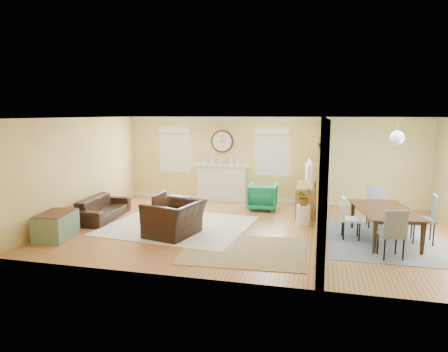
{
  "coord_description": "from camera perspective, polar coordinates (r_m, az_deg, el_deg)",
  "views": [
    {
      "loc": [
        1.44,
        -8.98,
        2.7
      ],
      "look_at": [
        -0.8,
        0.3,
        1.2
      ],
      "focal_mm": 32.0,
      "sensor_mm": 36.0,
      "label": 1
    }
  ],
  "objects": [
    {
      "name": "floor",
      "position": [
        9.48,
        4.31,
        -7.63
      ],
      "size": [
        9.0,
        9.0,
        0.0
      ],
      "primitive_type": "plane",
      "color": "#9A5B32",
      "rests_on": "ground"
    },
    {
      "name": "wall_back",
      "position": [
        12.15,
        6.68,
        2.25
      ],
      "size": [
        9.0,
        0.02,
        2.6
      ],
      "primitive_type": "cube",
      "color": "tan",
      "rests_on": "ground"
    },
    {
      "name": "wall_front",
      "position": [
        6.31,
        0.03,
        -3.88
      ],
      "size": [
        9.0,
        0.02,
        2.6
      ],
      "primitive_type": "cube",
      "color": "tan",
      "rests_on": "ground"
    },
    {
      "name": "wall_left",
      "position": [
        10.86,
        -19.75,
        0.99
      ],
      "size": [
        0.02,
        6.0,
        2.6
      ],
      "primitive_type": "cube",
      "color": "tan",
      "rests_on": "ground"
    },
    {
      "name": "ceiling",
      "position": [
        9.09,
        4.51,
        8.28
      ],
      "size": [
        9.0,
        6.0,
        0.02
      ],
      "primitive_type": "cube",
      "color": "white",
      "rests_on": "wall_back"
    },
    {
      "name": "partition",
      "position": [
        9.36,
        13.87,
        0.42
      ],
      "size": [
        0.17,
        6.0,
        2.6
      ],
      "color": "tan",
      "rests_on": "ground"
    },
    {
      "name": "fireplace",
      "position": [
        12.4,
        -0.35,
        -0.84
      ],
      "size": [
        1.7,
        0.3,
        1.17
      ],
      "color": "white",
      "rests_on": "ground"
    },
    {
      "name": "wall_clock",
      "position": [
        12.33,
        -0.25,
        4.97
      ],
      "size": [
        0.7,
        0.07,
        0.7
      ],
      "color": "#462615",
      "rests_on": "wall_back"
    },
    {
      "name": "window_left",
      "position": [
        12.79,
        -7.04,
        4.19
      ],
      "size": [
        1.05,
        0.13,
        1.42
      ],
      "color": "white",
      "rests_on": "wall_back"
    },
    {
      "name": "window_right",
      "position": [
        12.06,
        6.92,
        3.9
      ],
      "size": [
        1.05,
        0.13,
        1.42
      ],
      "color": "white",
      "rests_on": "wall_back"
    },
    {
      "name": "pendant",
      "position": [
        9.13,
        23.49,
        5.07
      ],
      "size": [
        0.3,
        0.3,
        0.55
      ],
      "color": "gold",
      "rests_on": "ceiling"
    },
    {
      "name": "rug_cream",
      "position": [
        9.81,
        -6.55,
        -7.05
      ],
      "size": [
        3.58,
        3.18,
        0.02
      ],
      "primitive_type": "cube",
      "rotation": [
        0.0,
        0.0,
        -0.1
      ],
      "color": "#F2E7CD",
      "rests_on": "floor"
    },
    {
      "name": "rug_jute",
      "position": [
        8.07,
        2.89,
        -10.57
      ],
      "size": [
        2.51,
        2.1,
        0.01
      ],
      "primitive_type": "cube",
      "rotation": [
        0.0,
        0.0,
        0.06
      ],
      "color": "tan",
      "rests_on": "floor"
    },
    {
      "name": "rug_grey",
      "position": [
        9.36,
        21.99,
        -8.47
      ],
      "size": [
        2.39,
        2.98,
        0.01
      ],
      "primitive_type": "cube",
      "color": "slate",
      "rests_on": "floor"
    },
    {
      "name": "sofa",
      "position": [
        10.83,
        -16.93,
        -4.37
      ],
      "size": [
        0.91,
        1.99,
        0.57
      ],
      "primitive_type": "imported",
      "rotation": [
        0.0,
        0.0,
        1.65
      ],
      "color": "black",
      "rests_on": "floor"
    },
    {
      "name": "eames_chair",
      "position": [
        8.96,
        -7.08,
        -6.07
      ],
      "size": [
        1.3,
        1.41,
        0.78
      ],
      "primitive_type": "imported",
      "rotation": [
        0.0,
        0.0,
        -1.81
      ],
      "color": "black",
      "rests_on": "floor"
    },
    {
      "name": "green_chair",
      "position": [
        11.35,
        5.52,
        -2.97
      ],
      "size": [
        0.8,
        0.83,
        0.74
      ],
      "primitive_type": "imported",
      "rotation": [
        0.0,
        0.0,
        3.17
      ],
      "color": "#0E7B58",
      "rests_on": "floor"
    },
    {
      "name": "trunk",
      "position": [
        9.46,
        -22.86,
        -6.56
      ],
      "size": [
        0.77,
        1.09,
        0.58
      ],
      "color": "slate",
      "rests_on": "floor"
    },
    {
      "name": "credenza",
      "position": [
        11.03,
        11.63,
        -3.29
      ],
      "size": [
        0.5,
        1.46,
        0.8
      ],
      "color": "olive",
      "rests_on": "floor"
    },
    {
      "name": "tv",
      "position": [
        10.9,
        11.66,
        0.45
      ],
      "size": [
        0.28,
        1.15,
        0.66
      ],
      "primitive_type": "imported",
      "rotation": [
        0.0,
        0.0,
        1.69
      ],
      "color": "black",
      "rests_on": "credenza"
    },
    {
      "name": "garden_stool",
      "position": [
        9.97,
        11.25,
        -5.49
      ],
      "size": [
        0.34,
        0.34,
        0.49
      ],
      "primitive_type": "cylinder",
      "color": "white",
      "rests_on": "floor"
    },
    {
      "name": "potted_plant",
      "position": [
        9.86,
        11.33,
        -2.9
      ],
      "size": [
        0.49,
        0.5,
        0.42
      ],
      "primitive_type": "imported",
      "rotation": [
        0.0,
        0.0,
        0.96
      ],
      "color": "#337F33",
      "rests_on": "garden_stool"
    },
    {
      "name": "dining_table",
      "position": [
        9.26,
        22.11,
        -6.46
      ],
      "size": [
        1.4,
        2.11,
        0.69
      ],
      "primitive_type": "imported",
      "rotation": [
        0.0,
        0.0,
        1.73
      ],
      "color": "#462615",
      "rests_on": "floor"
    },
    {
      "name": "dining_chair_n",
      "position": [
        10.2,
        20.95,
        -3.73
      ],
      "size": [
        0.44,
        0.44,
        0.97
      ],
      "color": "slate",
      "rests_on": "floor"
    },
    {
      "name": "dining_chair_s",
      "position": [
        8.14,
        22.81,
        -7.0
      ],
      "size": [
        0.5,
        0.5,
        0.96
      ],
      "color": "slate",
      "rests_on": "floor"
    },
    {
      "name": "dining_chair_w",
      "position": [
        9.08,
        17.74,
        -5.3
      ],
      "size": [
        0.41,
        0.41,
        0.91
      ],
      "color": "white",
      "rests_on": "floor"
    },
    {
      "name": "dining_chair_e",
      "position": [
        9.35,
        26.62,
        -4.93
      ],
      "size": [
        0.5,
        0.5,
        1.04
      ],
      "color": "slate",
      "rests_on": "floor"
    }
  ]
}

